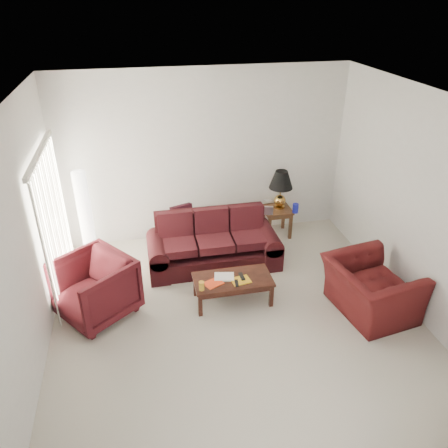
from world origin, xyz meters
name	(u,v)px	position (x,y,z in m)	size (l,w,h in m)	color
floor	(236,318)	(0.00, 0.00, 0.00)	(5.00, 5.00, 0.00)	beige
blinds	(53,224)	(-2.42, 1.30, 1.08)	(0.10, 2.00, 2.16)	silver
sofa	(214,242)	(-0.06, 1.38, 0.44)	(2.13, 0.92, 0.87)	black
throw_pillow	(182,216)	(-0.49, 1.95, 0.67)	(0.37, 0.11, 0.37)	black
end_table	(277,222)	(1.27, 2.15, 0.27)	(0.49, 0.49, 0.53)	#493119
table_lamp	(281,190)	(1.32, 2.19, 0.89)	(0.43, 0.43, 0.71)	#B28237
clock	(269,210)	(1.04, 1.97, 0.61)	(0.15, 0.05, 0.15)	silver
blue_canister	(295,208)	(1.53, 1.94, 0.62)	(0.11, 0.11, 0.17)	#1A20AB
picture_frame	(268,200)	(1.15, 2.38, 0.61)	(0.12, 0.02, 0.14)	silver
floor_lamp	(85,216)	(-2.07, 2.06, 0.79)	(0.26, 0.26, 1.58)	white
armchair_left	(94,288)	(-1.90, 0.51, 0.44)	(0.94, 0.97, 0.88)	#400E13
armchair_right	(370,289)	(1.87, -0.22, 0.38)	(1.17, 1.02, 0.76)	#3F0E0F
coffee_table	(233,289)	(0.03, 0.40, 0.20)	(1.13, 0.56, 0.39)	black
magazine_red	(214,283)	(-0.26, 0.33, 0.40)	(0.25, 0.19, 0.01)	red
magazine_white	(224,277)	(-0.08, 0.45, 0.40)	(0.28, 0.21, 0.02)	white
magazine_orange	(241,280)	(0.13, 0.32, 0.40)	(0.27, 0.20, 0.02)	yellow
remote_a	(237,283)	(0.05, 0.24, 0.42)	(0.05, 0.16, 0.02)	black
remote_b	(242,276)	(0.16, 0.38, 0.42)	(0.05, 0.18, 0.02)	black
yellow_glass	(202,286)	(-0.45, 0.23, 0.46)	(0.08, 0.08, 0.13)	gold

